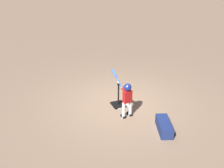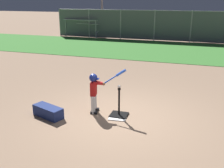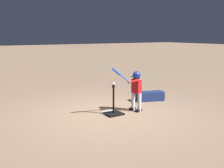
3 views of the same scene
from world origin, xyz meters
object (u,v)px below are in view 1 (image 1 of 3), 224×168
at_px(baseball, 119,82).
at_px(equipment_bag, 164,126).
at_px(batting_tee, 118,102).
at_px(batter_child, 127,96).

bearing_deg(baseball, equipment_bag, -160.48).
xyz_separation_m(batting_tee, batter_child, (-0.66, 0.03, 0.57)).
bearing_deg(batting_tee, baseball, -45.00).
relative_size(batter_child, equipment_bag, 1.45).
bearing_deg(batting_tee, batter_child, 177.44).
distance_m(batting_tee, batter_child, 0.87).
distance_m(baseball, equipment_bag, 1.93).
relative_size(batting_tee, baseball, 10.24).
xyz_separation_m(baseball, equipment_bag, (-1.71, -0.61, -0.65)).
bearing_deg(equipment_bag, baseball, 39.03).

